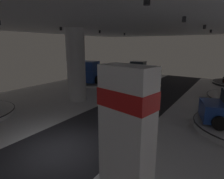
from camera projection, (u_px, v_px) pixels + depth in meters
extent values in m
cube|color=silver|center=(59.00, 152.00, 7.64)|extent=(24.00, 44.00, 0.05)
cube|color=#232328|center=(59.00, 151.00, 7.63)|extent=(4.40, 44.00, 0.01)
cube|color=silver|center=(48.00, 7.00, 6.31)|extent=(24.00, 44.00, 0.10)
cylinder|color=black|center=(61.00, 29.00, 12.07)|extent=(0.16, 0.16, 0.22)
cylinder|color=black|center=(100.00, 32.00, 14.90)|extent=(0.16, 0.16, 0.22)
cylinder|color=black|center=(124.00, 34.00, 18.46)|extent=(0.16, 0.16, 0.22)
cylinder|color=black|center=(147.00, 0.00, 4.32)|extent=(0.16, 0.16, 0.22)
cylinder|color=black|center=(184.00, 19.00, 7.60)|extent=(0.16, 0.16, 0.22)
cylinder|color=black|center=(205.00, 27.00, 10.83)|extent=(0.16, 0.16, 0.22)
cylinder|color=black|center=(211.00, 31.00, 14.19)|extent=(0.16, 0.16, 0.22)
cylinder|color=silver|center=(76.00, 65.00, 14.12)|extent=(1.41, 1.41, 5.50)
cube|color=white|center=(126.00, 150.00, 3.86)|extent=(1.18, 0.75, 3.58)
cube|color=red|center=(127.00, 98.00, 3.59)|extent=(1.21, 0.78, 0.36)
cylinder|color=#333338|center=(137.00, 75.00, 25.96)|extent=(5.37, 5.37, 0.36)
cylinder|color=white|center=(137.00, 74.00, 25.92)|extent=(5.47, 5.47, 0.05)
cube|color=#2D5638|center=(137.00, 69.00, 25.77)|extent=(4.37, 2.23, 0.90)
cube|color=#2D3842|center=(138.00, 64.00, 25.52)|extent=(2.05, 1.75, 0.70)
cylinder|color=black|center=(125.00, 71.00, 25.61)|extent=(0.70, 0.29, 0.68)
cylinder|color=black|center=(130.00, 70.00, 27.33)|extent=(0.70, 0.29, 0.68)
cylinder|color=black|center=(145.00, 73.00, 24.33)|extent=(0.70, 0.29, 0.68)
cylinder|color=black|center=(149.00, 71.00, 26.05)|extent=(0.70, 0.29, 0.68)
sphere|color=white|center=(122.00, 68.00, 26.24)|extent=(0.18, 0.18, 0.18)
sphere|color=white|center=(125.00, 67.00, 27.09)|extent=(0.18, 0.18, 0.18)
cylinder|color=black|center=(211.00, 110.00, 10.54)|extent=(0.71, 0.41, 0.68)
cylinder|color=black|center=(220.00, 123.00, 8.67)|extent=(0.71, 0.41, 0.68)
cylinder|color=silver|center=(96.00, 81.00, 21.53)|extent=(5.99, 5.99, 0.29)
cylinder|color=black|center=(96.00, 80.00, 21.50)|extent=(6.11, 6.11, 0.05)
cube|color=navy|center=(96.00, 74.00, 21.32)|extent=(3.03, 5.59, 1.20)
cube|color=navy|center=(88.00, 66.00, 19.55)|extent=(2.18, 2.02, 1.00)
cube|color=#28333D|center=(91.00, 66.00, 20.00)|extent=(1.73, 0.40, 0.75)
cylinder|color=black|center=(98.00, 80.00, 19.29)|extent=(0.43, 0.88, 0.84)
cylinder|color=black|center=(79.00, 78.00, 20.19)|extent=(0.43, 0.88, 0.84)
cylinder|color=black|center=(111.00, 75.00, 22.60)|extent=(0.43, 0.88, 0.84)
cylinder|color=black|center=(95.00, 74.00, 23.50)|extent=(0.43, 0.88, 0.84)
cylinder|color=black|center=(116.00, 139.00, 7.84)|extent=(0.14, 0.14, 0.80)
cylinder|color=black|center=(118.00, 137.00, 7.99)|extent=(0.14, 0.14, 0.80)
cylinder|color=black|center=(117.00, 124.00, 7.76)|extent=(0.32, 0.32, 0.62)
sphere|color=#99755B|center=(117.00, 114.00, 7.66)|extent=(0.22, 0.22, 0.22)
cylinder|color=black|center=(159.00, 100.00, 13.31)|extent=(0.14, 0.14, 0.80)
cylinder|color=black|center=(158.00, 100.00, 13.20)|extent=(0.14, 0.14, 0.80)
cylinder|color=black|center=(159.00, 91.00, 13.10)|extent=(0.32, 0.32, 0.62)
sphere|color=beige|center=(159.00, 86.00, 13.00)|extent=(0.22, 0.22, 0.22)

